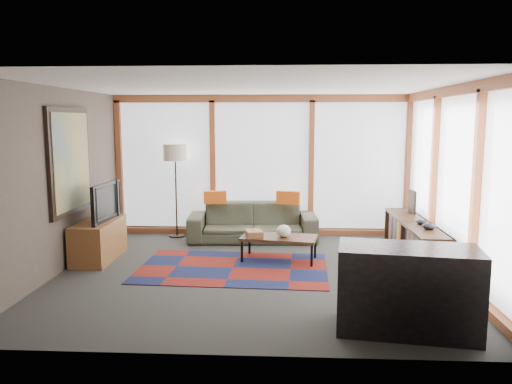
# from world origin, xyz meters

# --- Properties ---
(ground) EXTENTS (5.50, 5.50, 0.00)m
(ground) POSITION_xyz_m (0.00, 0.00, 0.00)
(ground) COLOR #2F302D
(ground) RESTS_ON ground
(room_envelope) EXTENTS (5.52, 5.02, 2.62)m
(room_envelope) POSITION_xyz_m (0.49, 0.56, 1.54)
(room_envelope) COLOR #483D36
(room_envelope) RESTS_ON ground
(rug) EXTENTS (2.79, 1.87, 0.01)m
(rug) POSITION_xyz_m (-0.33, 0.21, 0.01)
(rug) COLOR maroon
(rug) RESTS_ON ground
(sofa) EXTENTS (2.32, 1.01, 0.66)m
(sofa) POSITION_xyz_m (-0.14, 1.94, 0.33)
(sofa) COLOR #313525
(sofa) RESTS_ON ground
(pillow_left) EXTENTS (0.42, 0.20, 0.22)m
(pillow_left) POSITION_xyz_m (-0.82, 1.95, 0.78)
(pillow_left) COLOR #D75915
(pillow_left) RESTS_ON sofa
(pillow_right) EXTENTS (0.43, 0.21, 0.23)m
(pillow_right) POSITION_xyz_m (0.49, 1.95, 0.78)
(pillow_right) COLOR #D75915
(pillow_right) RESTS_ON sofa
(floor_lamp) EXTENTS (0.43, 0.43, 1.71)m
(floor_lamp) POSITION_xyz_m (-1.56, 2.15, 0.86)
(floor_lamp) COLOR #2F2319
(floor_lamp) RESTS_ON ground
(coffee_table) EXTENTS (1.21, 0.75, 0.38)m
(coffee_table) POSITION_xyz_m (0.34, 0.66, 0.19)
(coffee_table) COLOR black
(coffee_table) RESTS_ON ground
(book_stack) EXTENTS (0.30, 0.34, 0.10)m
(book_stack) POSITION_xyz_m (-0.04, 0.61, 0.43)
(book_stack) COLOR brown
(book_stack) RESTS_ON coffee_table
(vase) EXTENTS (0.22, 0.22, 0.19)m
(vase) POSITION_xyz_m (0.41, 0.61, 0.47)
(vase) COLOR beige
(vase) RESTS_ON coffee_table
(bookshelf) EXTENTS (0.44, 2.40, 0.60)m
(bookshelf) POSITION_xyz_m (2.43, 0.82, 0.30)
(bookshelf) COLOR black
(bookshelf) RESTS_ON ground
(bowl_a) EXTENTS (0.21, 0.21, 0.09)m
(bowl_a) POSITION_xyz_m (2.48, 0.28, 0.64)
(bowl_a) COLOR black
(bowl_a) RESTS_ON bookshelf
(bowl_b) EXTENTS (0.18, 0.18, 0.08)m
(bowl_b) POSITION_xyz_m (2.46, 0.61, 0.64)
(bowl_b) COLOR black
(bowl_b) RESTS_ON bookshelf
(shelf_picture) EXTENTS (0.05, 0.29, 0.38)m
(shelf_picture) POSITION_xyz_m (2.56, 1.53, 0.79)
(shelf_picture) COLOR black
(shelf_picture) RESTS_ON bookshelf
(tv_console) EXTENTS (0.50, 1.21, 0.60)m
(tv_console) POSITION_xyz_m (-2.45, 0.59, 0.30)
(tv_console) COLOR brown
(tv_console) RESTS_ON ground
(television) EXTENTS (0.19, 1.02, 0.59)m
(television) POSITION_xyz_m (-2.42, 0.62, 0.90)
(television) COLOR black
(television) RESTS_ON tv_console
(bar_counter) EXTENTS (1.47, 0.84, 0.88)m
(bar_counter) POSITION_xyz_m (1.66, -1.87, 0.44)
(bar_counter) COLOR black
(bar_counter) RESTS_ON ground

